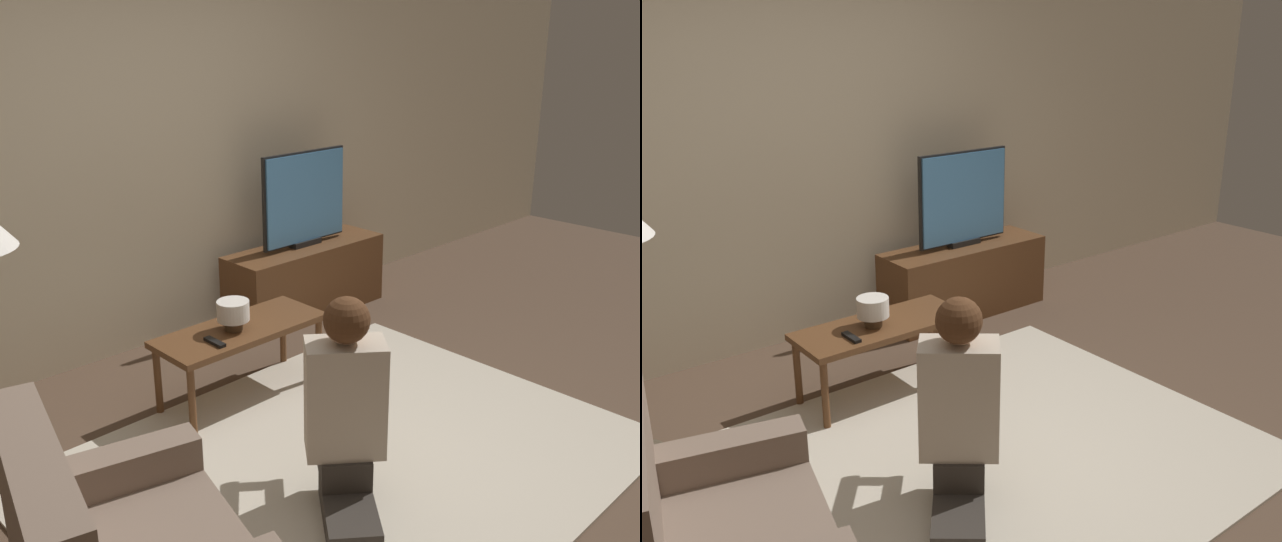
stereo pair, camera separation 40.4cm
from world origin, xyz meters
TOP-DOWN VIEW (x-y plane):
  - ground_plane at (0.00, 0.00)m, footprint 10.00×10.00m
  - wall_back at (0.00, 1.93)m, footprint 10.00×0.06m
  - rug at (0.00, 0.00)m, footprint 2.77×2.09m
  - tv_stand at (1.20, 1.57)m, footprint 1.26×0.41m
  - tv at (1.20, 1.58)m, footprint 0.76×0.08m
  - coffee_table at (0.06, 0.89)m, footprint 0.99×0.40m
  - person_kneeling at (-0.23, -0.20)m, footprint 0.69×0.78m
  - table_lamp at (0.01, 0.88)m, footprint 0.18×0.18m
  - remote at (-0.17, 0.81)m, footprint 0.04×0.15m

SIDE VIEW (x-z plane):
  - ground_plane at x=0.00m, z-range 0.00..0.00m
  - rug at x=0.00m, z-range 0.00..0.02m
  - tv_stand at x=1.20m, z-range 0.00..0.52m
  - coffee_table at x=0.06m, z-range 0.17..0.60m
  - remote at x=-0.17m, z-range 0.44..0.45m
  - person_kneeling at x=-0.23m, z-range 0.01..0.99m
  - table_lamp at x=0.01m, z-range 0.45..0.62m
  - tv at x=1.20m, z-range 0.53..1.21m
  - wall_back at x=0.00m, z-range 0.00..2.60m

